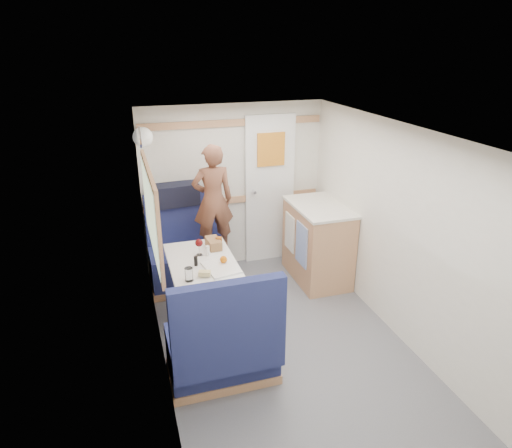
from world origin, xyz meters
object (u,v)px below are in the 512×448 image
object	(u,v)px
dome_light	(143,137)
orange_fruit	(223,259)
dinette_table	(202,274)
duffel_bag	(176,194)
beer_glass	(219,242)
tumbler_left	(189,274)
pepper_grinder	(196,261)
cheese_block	(205,273)
person	(213,200)
salt_grinder	(208,251)
wine_glass	(199,243)
bench_near	(224,350)
galley_counter	(317,242)
bread_loaf	(213,243)
tray	(221,268)
bench_far	(189,260)

from	to	relation	value
dome_light	orange_fruit	bearing A→B (deg)	-60.70
dinette_table	orange_fruit	xyz separation A→B (m)	(0.18, -0.16, 0.21)
duffel_bag	beer_glass	size ratio (longest dim) A/B	4.96
tumbler_left	pepper_grinder	xyz separation A→B (m)	(0.11, 0.27, -0.01)
dome_light	beer_glass	bearing A→B (deg)	-45.21
orange_fruit	cheese_block	distance (m)	0.28
dome_light	orange_fruit	world-z (taller)	dome_light
person	cheese_block	world-z (taller)	person
cheese_block	salt_grinder	size ratio (longest dim) A/B	1.04
dome_light	wine_glass	size ratio (longest dim) A/B	1.19
bench_near	galley_counter	size ratio (longest dim) A/B	1.14
salt_grinder	bread_loaf	size ratio (longest dim) A/B	0.44
cheese_block	salt_grinder	bearing A→B (deg)	74.81
cheese_block	tray	bearing A→B (deg)	31.89
bench_far	galley_counter	size ratio (longest dim) A/B	1.14
salt_grinder	dome_light	bearing A→B (deg)	120.87
galley_counter	duffel_bag	xyz separation A→B (m)	(-1.54, 0.57, 0.56)
wine_glass	salt_grinder	world-z (taller)	wine_glass
wine_glass	salt_grinder	distance (m)	0.11
tray	dome_light	bearing A→B (deg)	115.86
orange_fruit	bread_loaf	size ratio (longest dim) A/B	0.30
bench_far	salt_grinder	world-z (taller)	bench_far
cheese_block	wine_glass	distance (m)	0.45
cheese_block	orange_fruit	bearing A→B (deg)	40.12
bench_near	tumbler_left	world-z (taller)	bench_near
tray	orange_fruit	world-z (taller)	orange_fruit
person	duffel_bag	xyz separation A→B (m)	(-0.34, 0.43, -0.04)
cheese_block	tumbler_left	distance (m)	0.15
tumbler_left	salt_grinder	size ratio (longest dim) A/B	1.23
dinette_table	bread_loaf	distance (m)	0.35
dinette_table	beer_glass	distance (m)	0.38
galley_counter	salt_grinder	size ratio (longest dim) A/B	9.32
dinette_table	person	distance (m)	0.89
galley_counter	bread_loaf	size ratio (longest dim) A/B	4.11
person	tray	bearing A→B (deg)	81.22
dinette_table	salt_grinder	distance (m)	0.23
bench_far	bread_loaf	size ratio (longest dim) A/B	4.69
cheese_block	bench_far	bearing A→B (deg)	88.30
galley_counter	beer_glass	distance (m)	1.32
cheese_block	beer_glass	bearing A→B (deg)	65.62
orange_fruit	tumbler_left	xyz separation A→B (m)	(-0.36, -0.21, 0.01)
wine_glass	tumbler_left	bearing A→B (deg)	-110.61
duffel_bag	salt_grinder	world-z (taller)	duffel_bag
dinette_table	salt_grinder	bearing A→B (deg)	42.16
beer_glass	pepper_grinder	size ratio (longest dim) A/B	1.10
orange_fruit	beer_glass	world-z (taller)	beer_glass
galley_counter	tray	distance (m)	1.57
tray	cheese_block	bearing A→B (deg)	-148.11
person	pepper_grinder	bearing A→B (deg)	66.29
galley_counter	bench_near	bearing A→B (deg)	-136.06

